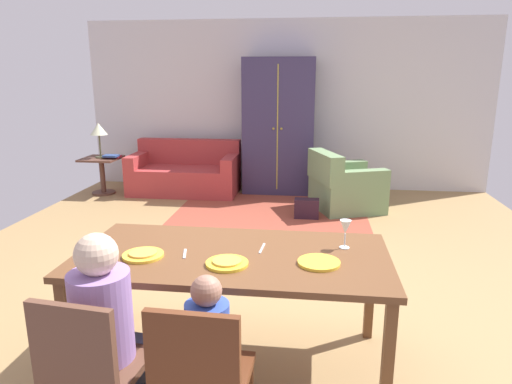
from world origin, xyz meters
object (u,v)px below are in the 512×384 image
person_man (108,342)px  handbag (307,209)px  armoire (279,127)px  plate_near_child (227,263)px  couch (185,174)px  side_table (102,170)px  dining_table (233,263)px  dining_chair_man (90,367)px  book_lower (113,156)px  wine_glass (345,228)px  book_upper (111,156)px  dining_chair_child (201,376)px  armchair (344,187)px  plate_near_man (143,255)px  table_lamp (99,130)px  person_child (210,365)px  plate_near_woman (319,263)px

person_man → handbag: person_man is taller
armoire → handbag: armoire is taller
plate_near_child → couch: couch is taller
handbag → side_table: bearing=164.5°
dining_table → dining_chair_man: dining_chair_man is taller
book_lower → handbag: 3.23m
wine_glass → book_lower: size_ratio=0.85×
armoire → book_upper: (-2.56, -0.55, -0.43)m
dining_chair_child → armchair: size_ratio=0.79×
plate_near_man → table_lamp: 4.82m
armoire → person_man: bearing=-94.9°
plate_near_child → armoire: armoire is taller
table_lamp → book_lower: table_lamp is taller
dining_chair_man → wine_glass: bearing=39.4°
person_child → armchair: 4.46m
dining_table → couch: couch is taller
plate_near_woman → side_table: 5.40m
side_table → handbag: side_table is taller
dining_chair_man → person_man: person_man is taller
book_upper → person_child: bearing=-60.8°
dining_chair_man → book_upper: dining_chair_man is taller
person_child → armchair: bearing=78.2°
book_upper → plate_near_woman: bearing=-52.7°
wine_glass → handbag: (-0.28, 3.03, -0.76)m
plate_near_woman → plate_near_man: bearing=-178.9°
dining_table → plate_near_child: size_ratio=7.73×
armchair → table_lamp: 3.83m
person_man → person_child: bearing=-0.5°
dining_chair_man → person_child: (0.54, 0.17, -0.06)m
dining_chair_child → table_lamp: 5.72m
plate_near_man → plate_near_child: 0.54m
plate_near_child → dining_chair_child: size_ratio=0.29×
plate_near_child → plate_near_woman: bearing=8.6°
person_man → armchair: 4.59m
dining_table → dining_chair_man: bearing=-122.9°
person_man → couch: person_man is taller
armchair → armoire: 1.53m
plate_near_child → plate_near_man: bearing=173.6°
table_lamp → handbag: (3.24, -0.90, -0.88)m
side_table → handbag: (3.24, -0.90, -0.25)m
armchair → book_lower: bearing=172.5°
armoire → handbag: 1.74m
dining_table → couch: bearing=109.5°
plate_near_child → side_table: bearing=123.4°
armoire → book_lower: size_ratio=9.55×
armoire → dining_table: bearing=-89.1°
person_man → table_lamp: 5.32m
dining_table → dining_chair_child: size_ratio=2.22×
plate_near_woman → table_lamp: 5.39m
book_lower → handbag: bearing=-17.3°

